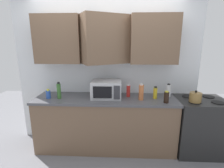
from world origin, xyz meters
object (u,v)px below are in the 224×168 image
object	(u,v)px
bottle_blue_cleaner	(48,94)
bottle_green_oil	(59,91)
stove_range	(199,125)
microwave	(106,89)
bottle_red_sauce	(128,91)
kettle	(195,97)
bottle_yellow_mustard	(155,93)
bottle_white_jar	(168,90)
bottle_spice_jar	(141,92)
bottle_soy_dark	(166,97)

from	to	relation	value
bottle_blue_cleaner	bottle_green_oil	xyz separation A→B (m)	(0.18, -0.00, 0.06)
stove_range	microwave	xyz separation A→B (m)	(-1.52, 0.04, 0.59)
bottle_red_sauce	bottle_green_oil	size ratio (longest dim) A/B	0.79
microwave	kettle	bearing A→B (deg)	-7.39
bottle_yellow_mustard	bottle_white_jar	world-z (taller)	bottle_white_jar
bottle_white_jar	stove_range	bearing A→B (deg)	-15.90
bottle_red_sauce	bottle_white_jar	distance (m)	0.67
stove_range	bottle_yellow_mustard	world-z (taller)	bottle_yellow_mustard
bottle_blue_cleaner	stove_range	bearing A→B (deg)	1.11
stove_range	bottle_blue_cleaner	xyz separation A→B (m)	(-2.46, -0.05, 0.51)
kettle	bottle_blue_cleaner	bearing A→B (deg)	177.69
stove_range	microwave	distance (m)	1.63
bottle_yellow_mustard	bottle_red_sauce	size ratio (longest dim) A/B	0.93
kettle	bottle_blue_cleaner	xyz separation A→B (m)	(-2.29, 0.09, -0.02)
kettle	bottle_yellow_mustard	xyz separation A→B (m)	(-0.56, 0.17, 0.01)
stove_range	kettle	world-z (taller)	kettle
bottle_spice_jar	bottle_blue_cleaner	size ratio (longest dim) A/B	1.76
kettle	bottle_soy_dark	distance (m)	0.44
bottle_spice_jar	bottle_green_oil	bearing A→B (deg)	179.68
stove_range	bottle_green_oil	bearing A→B (deg)	-178.73
bottle_soy_dark	bottle_spice_jar	bearing A→B (deg)	162.83
bottle_spice_jar	bottle_red_sauce	bearing A→B (deg)	141.58
bottle_red_sauce	bottle_green_oil	distance (m)	1.13
bottle_spice_jar	bottle_blue_cleaner	xyz separation A→B (m)	(-1.49, 0.01, -0.06)
microwave	bottle_white_jar	bearing A→B (deg)	5.92
microwave	bottle_spice_jar	world-z (taller)	microwave
kettle	bottle_red_sauce	size ratio (longest dim) A/B	0.84
stove_range	bottle_spice_jar	distance (m)	1.13
bottle_yellow_mustard	bottle_green_oil	size ratio (longest dim) A/B	0.73
bottle_blue_cleaner	bottle_yellow_mustard	bearing A→B (deg)	2.49
stove_range	bottle_green_oil	distance (m)	2.35
microwave	bottle_yellow_mustard	distance (m)	0.79
microwave	bottle_red_sauce	world-z (taller)	microwave
bottle_yellow_mustard	bottle_blue_cleaner	distance (m)	1.73
kettle	bottle_spice_jar	world-z (taller)	bottle_spice_jar
kettle	bottle_white_jar	xyz separation A→B (m)	(-0.33, 0.28, 0.02)
microwave	bottle_green_oil	size ratio (longest dim) A/B	1.78
kettle	stove_range	bearing A→B (deg)	39.47
bottle_blue_cleaner	bottle_green_oil	size ratio (longest dim) A/B	0.55
kettle	bottle_soy_dark	world-z (taller)	kettle
bottle_blue_cleaner	bottle_red_sauce	distance (m)	1.30
bottle_spice_jar	bottle_yellow_mustard	xyz separation A→B (m)	(0.24, 0.09, -0.03)
kettle	bottle_blue_cleaner	world-z (taller)	kettle
bottle_spice_jar	bottle_soy_dark	bearing A→B (deg)	-17.17
bottle_red_sauce	bottle_green_oil	bearing A→B (deg)	-172.54
kettle	bottle_white_jar	world-z (taller)	bottle_white_jar
stove_range	bottle_spice_jar	world-z (taller)	bottle_spice_jar
kettle	bottle_yellow_mustard	bearing A→B (deg)	163.46
bottle_spice_jar	bottle_green_oil	world-z (taller)	bottle_green_oil
bottle_red_sauce	bottle_yellow_mustard	bearing A→B (deg)	-9.05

